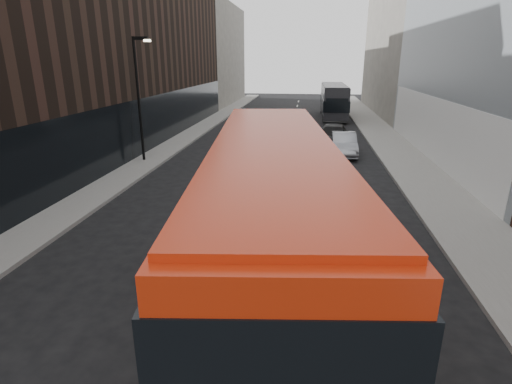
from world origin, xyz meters
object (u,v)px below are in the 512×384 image
(red_bus, at_px, (272,226))
(car_c, at_px, (333,136))
(car_b, at_px, (344,144))
(street_lamp, at_px, (139,92))
(grey_bus, at_px, (334,100))
(car_a, at_px, (309,149))

(red_bus, distance_m, car_c, 20.65)
(car_b, bearing_deg, street_lamp, -163.39)
(grey_bus, relative_size, car_a, 2.74)
(red_bus, xyz_separation_m, car_b, (3.07, 17.99, -1.72))
(red_bus, distance_m, grey_bus, 35.97)
(grey_bus, distance_m, car_b, 17.86)
(car_a, xyz_separation_m, car_b, (2.25, 1.75, 0.05))
(car_a, relative_size, car_b, 0.89)
(grey_bus, xyz_separation_m, car_b, (-0.24, -17.82, -1.12))
(street_lamp, height_order, red_bus, street_lamp)
(car_c, bearing_deg, red_bus, -92.93)
(red_bus, height_order, car_c, red_bus)
(street_lamp, distance_m, grey_bus, 24.79)
(red_bus, relative_size, grey_bus, 1.04)
(red_bus, relative_size, car_c, 2.11)
(car_b, bearing_deg, red_bus, -99.49)
(car_b, distance_m, car_c, 2.50)
(car_a, distance_m, car_b, 2.85)
(car_c, bearing_deg, street_lamp, -148.42)
(street_lamp, xyz_separation_m, red_bus, (9.02, -14.43, -1.74))
(car_a, bearing_deg, red_bus, -87.22)
(car_b, xyz_separation_m, car_c, (-0.55, 2.44, 0.05))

